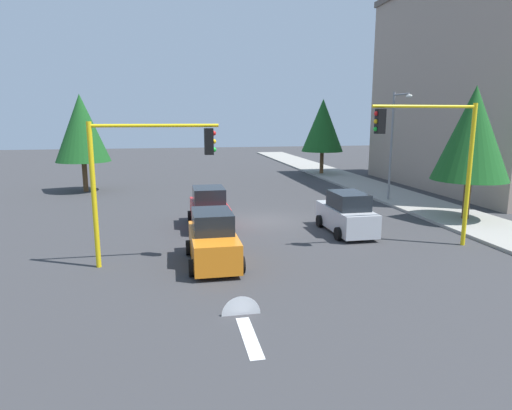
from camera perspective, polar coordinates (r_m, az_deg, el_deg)
ground_plane at (r=23.51m, az=1.03°, el=-2.10°), size 120.00×120.00×0.00m
sidewalk_kerb at (r=31.80m, az=17.89°, el=1.00°), size 80.00×4.00×0.15m
lane_arrow_near at (r=12.25m, az=-1.54°, el=-14.95°), size 2.40×1.10×1.10m
apartment_block at (r=38.50m, az=27.03°, el=13.60°), size 18.51×9.30×15.62m
traffic_signal_near_right at (r=16.47m, az=-13.96°, el=5.11°), size 0.36×4.59×5.28m
traffic_signal_near_left at (r=19.50m, az=21.86°, el=6.92°), size 0.36×4.59×5.99m
street_lamp_curbside at (r=29.53m, az=17.46°, el=8.63°), size 2.15×0.28×7.00m
tree_roadside_far at (r=42.83m, az=8.59°, el=10.10°), size 3.92×3.92×7.14m
tree_opposite_side at (r=34.93m, az=-21.56°, el=9.18°), size 3.89×3.89×7.09m
tree_roadside_near at (r=25.48m, az=26.14°, el=8.24°), size 3.85×3.85×7.01m
car_silver at (r=21.45m, az=11.57°, el=-1.17°), size 4.09×1.95×1.98m
car_orange at (r=16.71m, az=-5.56°, el=-4.51°), size 3.99×1.95×1.98m
car_red at (r=22.32m, az=-6.05°, el=-0.52°), size 3.90×2.06×1.98m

